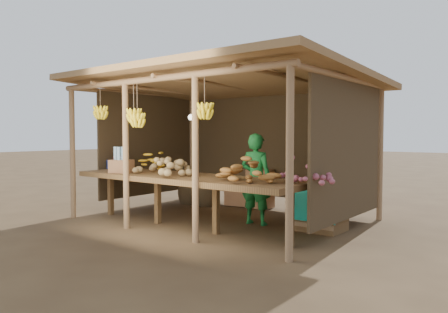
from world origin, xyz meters
The scene contains 13 objects.
ground centered at (0.00, 0.00, 0.00)m, with size 60.00×60.00×0.00m, color brown.
stall_structure centered at (-0.03, -0.01, 1.92)m, with size 4.70×3.50×2.43m.
counter centered at (0.00, -0.95, 0.74)m, with size 3.90×1.05×0.80m.
potato_heap centered at (-0.35, -1.13, 0.98)m, with size 1.05×0.63×0.37m, color #987B4E, non-canonical shape.
sweet_potato_heap centered at (1.25, -1.12, 0.98)m, with size 0.90×0.54×0.35m, color #A16629, non-canonical shape.
onion_heap centered at (1.90, -0.85, 0.98)m, with size 0.85×0.51×0.36m, color #AC5464, non-canonical shape.
banana_pile centered at (-1.01, -0.58, 0.97)m, with size 0.59×0.36×0.35m, color yellow, non-canonical shape.
tomato_basin centered at (-1.90, -0.68, 0.90)m, with size 0.45×0.45×0.24m.
bottle_box centered at (-1.15, -1.22, 0.96)m, with size 0.41×0.37×0.42m.
vendor centered at (0.68, -0.05, 0.72)m, with size 0.52×0.34×1.44m, color #1B7A31.
tarp_crate centered at (1.69, 0.17, 0.34)m, with size 0.71×0.61×0.82m.
carton_stack centered at (-0.24, 1.20, 0.32)m, with size 1.02×0.44×0.73m.
burlap_sacks centered at (-1.29, 0.80, 0.29)m, with size 0.93×0.49×0.66m.
Camera 1 is at (4.50, -5.74, 1.43)m, focal length 35.00 mm.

